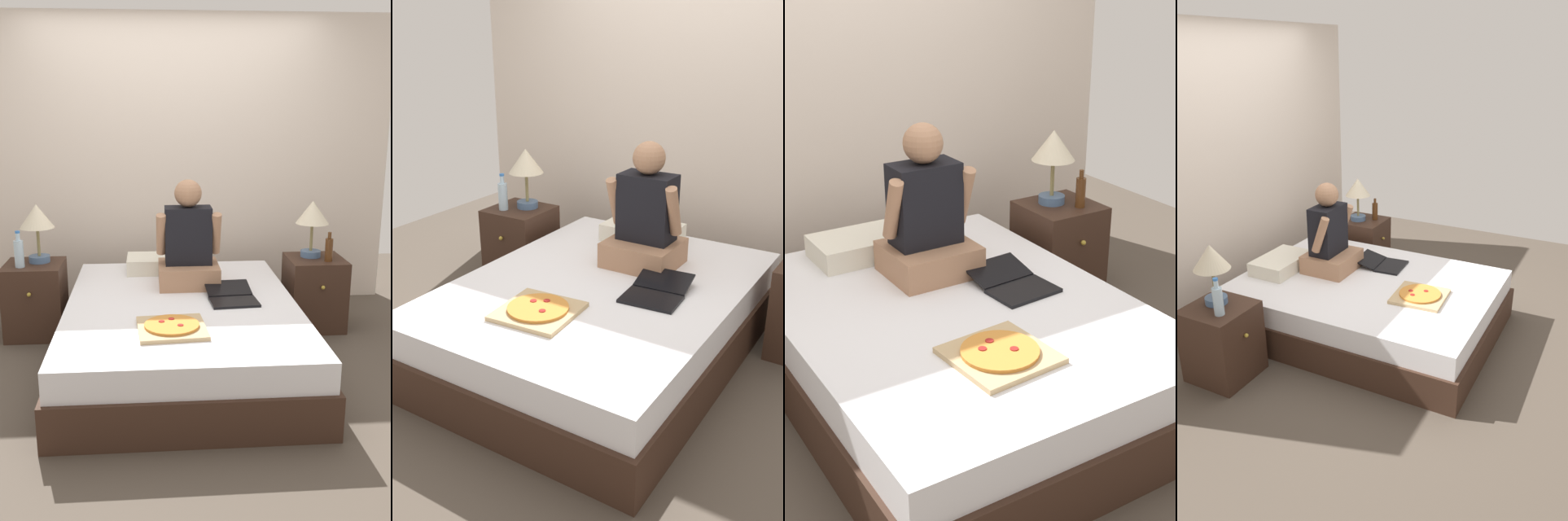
# 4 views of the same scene
# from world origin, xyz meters

# --- Properties ---
(ground_plane) EXTENTS (5.84, 5.84, 0.00)m
(ground_plane) POSITION_xyz_m (0.00, 0.00, 0.00)
(ground_plane) COLOR #4C4238
(wall_back) EXTENTS (3.84, 0.12, 2.50)m
(wall_back) POSITION_xyz_m (0.00, 1.43, 1.25)
(wall_back) COLOR beige
(wall_back) RESTS_ON ground
(bed) EXTENTS (1.60, 2.15, 0.45)m
(bed) POSITION_xyz_m (0.00, 0.00, 0.22)
(bed) COLOR #382319
(bed) RESTS_ON ground
(nightstand_right) EXTENTS (0.44, 0.47, 0.57)m
(nightstand_right) POSITION_xyz_m (1.10, 0.63, 0.29)
(nightstand_right) COLOR #382319
(nightstand_right) RESTS_ON ground
(lamp_on_right_nightstand) EXTENTS (0.26, 0.26, 0.45)m
(lamp_on_right_nightstand) POSITION_xyz_m (1.07, 0.68, 0.90)
(lamp_on_right_nightstand) COLOR #4C6B93
(lamp_on_right_nightstand) RESTS_ON nightstand_right
(beer_bottle) EXTENTS (0.06, 0.06, 0.23)m
(beer_bottle) POSITION_xyz_m (1.17, 0.53, 0.67)
(beer_bottle) COLOR #512D14
(beer_bottle) RESTS_ON nightstand_right
(pillow) EXTENTS (0.52, 0.34, 0.12)m
(pillow) POSITION_xyz_m (-0.13, 0.79, 0.51)
(pillow) COLOR silver
(pillow) RESTS_ON bed
(person_seated) EXTENTS (0.47, 0.40, 0.78)m
(person_seated) POSITION_xyz_m (0.07, 0.41, 0.74)
(person_seated) COLOR #A37556
(person_seated) RESTS_ON bed
(laptop) EXTENTS (0.35, 0.44, 0.07)m
(laptop) POSITION_xyz_m (0.35, 0.01, 0.47)
(laptop) COLOR black
(laptop) RESTS_ON bed
(pizza_box) EXTENTS (0.43, 0.43, 0.05)m
(pizza_box) POSITION_xyz_m (-0.09, -0.51, 0.47)
(pizza_box) COLOR tan
(pizza_box) RESTS_ON bed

